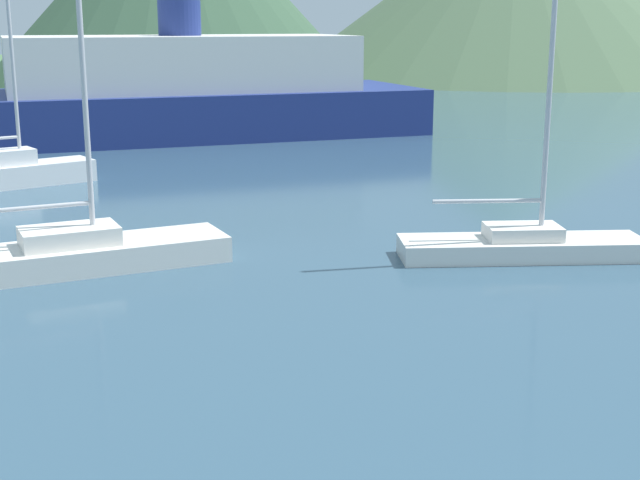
{
  "coord_description": "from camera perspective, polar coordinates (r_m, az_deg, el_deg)",
  "views": [
    {
      "loc": [
        -3.78,
        -2.6,
        5.37
      ],
      "look_at": [
        -0.83,
        14.0,
        1.2
      ],
      "focal_mm": 50.0,
      "sensor_mm": 36.0,
      "label": 1
    }
  ],
  "objects": [
    {
      "name": "ferry_distant",
      "position": [
        43.23,
        -8.82,
        9.35
      ],
      "size": [
        23.56,
        11.63,
        6.27
      ],
      "rotation": [
        0.0,
        0.0,
        0.17
      ],
      "color": "navy",
      "rests_on": "ground_plane"
    },
    {
      "name": "sailboat_inner",
      "position": [
        21.15,
        12.84,
        -0.0
      ],
      "size": [
        5.8,
        2.11,
        9.58
      ],
      "rotation": [
        0.0,
        0.0,
        -0.12
      ],
      "color": "white",
      "rests_on": "ground_plane"
    },
    {
      "name": "sailboat_middle",
      "position": [
        20.32,
        -15.66,
        -0.74
      ],
      "size": [
        7.11,
        3.49,
        8.75
      ],
      "rotation": [
        0.0,
        0.0,
        0.27
      ],
      "color": "white",
      "rests_on": "ground_plane"
    },
    {
      "name": "sailboat_outer",
      "position": [
        31.23,
        -19.28,
        4.2
      ],
      "size": [
        5.56,
        3.77,
        9.18
      ],
      "rotation": [
        0.0,
        0.0,
        0.47
      ],
      "color": "white",
      "rests_on": "ground_plane"
    }
  ]
}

